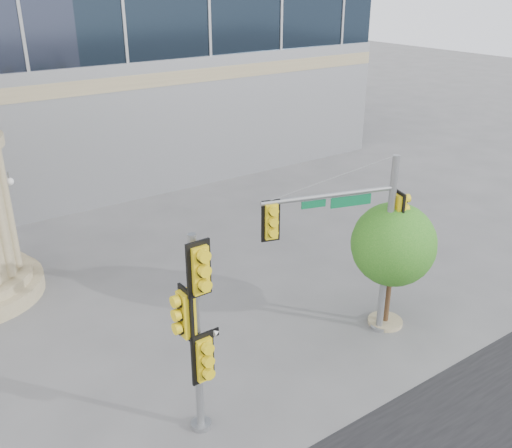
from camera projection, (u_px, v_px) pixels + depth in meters
ground at (299, 375)px, 14.49m from camera, size 120.00×120.00×0.00m
main_signal_pole at (358, 231)px, 14.87m from camera, size 3.91×1.47×5.18m
secondary_signal_pole at (196, 324)px, 11.63m from camera, size 0.82×0.61×4.78m
street_tree at (394, 247)px, 15.72m from camera, size 2.40×2.34×3.73m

